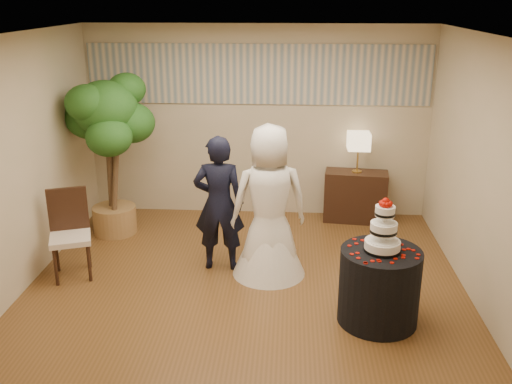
# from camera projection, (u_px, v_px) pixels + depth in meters

# --- Properties ---
(floor) EXTENTS (5.00, 5.00, 0.00)m
(floor) POSITION_uv_depth(u_px,v_px,m) (245.00, 291.00, 6.46)
(floor) COLOR brown
(floor) RESTS_ON ground
(ceiling) EXTENTS (5.00, 5.00, 0.00)m
(ceiling) POSITION_uv_depth(u_px,v_px,m) (243.00, 35.00, 5.54)
(ceiling) COLOR white
(ceiling) RESTS_ON wall_back
(wall_back) EXTENTS (5.00, 0.06, 2.80)m
(wall_back) POSITION_uv_depth(u_px,v_px,m) (258.00, 122.00, 8.35)
(wall_back) COLOR #C2B190
(wall_back) RESTS_ON ground
(wall_front) EXTENTS (5.00, 0.06, 2.80)m
(wall_front) POSITION_uv_depth(u_px,v_px,m) (212.00, 289.00, 3.64)
(wall_front) COLOR #C2B190
(wall_front) RESTS_ON ground
(wall_left) EXTENTS (0.06, 5.00, 2.80)m
(wall_left) POSITION_uv_depth(u_px,v_px,m) (13.00, 169.00, 6.14)
(wall_left) COLOR #C2B190
(wall_left) RESTS_ON ground
(wall_right) EXTENTS (0.06, 5.00, 2.80)m
(wall_right) POSITION_uv_depth(u_px,v_px,m) (486.00, 177.00, 5.85)
(wall_right) COLOR #C2B190
(wall_right) RESTS_ON ground
(mural_border) EXTENTS (4.90, 0.02, 0.85)m
(mural_border) POSITION_uv_depth(u_px,v_px,m) (258.00, 74.00, 8.11)
(mural_border) COLOR #9F9E92
(mural_border) RESTS_ON wall_back
(groom) EXTENTS (0.61, 0.40, 1.66)m
(groom) POSITION_uv_depth(u_px,v_px,m) (219.00, 204.00, 6.76)
(groom) COLOR black
(groom) RESTS_ON floor
(bride) EXTENTS (1.05, 1.03, 1.82)m
(bride) POSITION_uv_depth(u_px,v_px,m) (269.00, 202.00, 6.58)
(bride) COLOR white
(bride) RESTS_ON floor
(cake_table) EXTENTS (1.03, 1.03, 0.78)m
(cake_table) POSITION_uv_depth(u_px,v_px,m) (379.00, 286.00, 5.75)
(cake_table) COLOR black
(cake_table) RESTS_ON floor
(wedding_cake) EXTENTS (0.36, 0.36, 0.56)m
(wedding_cake) POSITION_uv_depth(u_px,v_px,m) (384.00, 225.00, 5.53)
(wedding_cake) COLOR white
(wedding_cake) RESTS_ON cake_table
(console) EXTENTS (0.94, 0.50, 0.75)m
(console) POSITION_uv_depth(u_px,v_px,m) (355.00, 196.00, 8.36)
(console) COLOR black
(console) RESTS_ON floor
(table_lamp) EXTENTS (0.31, 0.31, 0.58)m
(table_lamp) POSITION_uv_depth(u_px,v_px,m) (358.00, 153.00, 8.14)
(table_lamp) COLOR beige
(table_lamp) RESTS_ON console
(ficus_tree) EXTENTS (1.30, 1.30, 2.25)m
(ficus_tree) POSITION_uv_depth(u_px,v_px,m) (109.00, 155.00, 7.68)
(ficus_tree) COLOR #23571B
(ficus_tree) RESTS_ON floor
(side_chair) EXTENTS (0.62, 0.63, 1.04)m
(side_chair) POSITION_uv_depth(u_px,v_px,m) (70.00, 236.00, 6.63)
(side_chair) COLOR black
(side_chair) RESTS_ON floor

